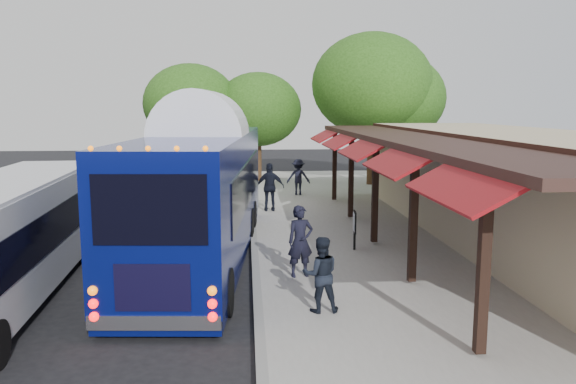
# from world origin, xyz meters

# --- Properties ---
(ground) EXTENTS (90.00, 90.00, 0.00)m
(ground) POSITION_xyz_m (0.00, 0.00, 0.00)
(ground) COLOR black
(ground) RESTS_ON ground
(sidewalk) EXTENTS (10.00, 40.00, 0.15)m
(sidewalk) POSITION_xyz_m (5.00, 4.00, 0.07)
(sidewalk) COLOR #9E9B93
(sidewalk) RESTS_ON ground
(curb) EXTENTS (0.20, 40.00, 0.16)m
(curb) POSITION_xyz_m (0.05, 4.00, 0.07)
(curb) COLOR gray
(curb) RESTS_ON ground
(station_shelter) EXTENTS (8.15, 20.00, 3.60)m
(station_shelter) POSITION_xyz_m (8.38, 4.00, 1.85)
(station_shelter) COLOR tan
(station_shelter) RESTS_ON ground
(coach_bus) EXTENTS (3.48, 12.24, 3.87)m
(coach_bus) POSITION_xyz_m (-1.45, 3.24, 2.08)
(coach_bus) COLOR #070F56
(coach_bus) RESTS_ON ground
(city_bus) EXTENTS (2.78, 10.29, 2.74)m
(city_bus) POSITION_xyz_m (-5.65, -0.04, 1.51)
(city_bus) COLOR #95979D
(city_bus) RESTS_ON ground
(ped_a) EXTENTS (0.74, 0.57, 1.81)m
(ped_a) POSITION_xyz_m (1.16, 0.82, 1.05)
(ped_a) COLOR black
(ped_a) RESTS_ON sidewalk
(ped_b) EXTENTS (0.79, 0.62, 1.60)m
(ped_b) POSITION_xyz_m (1.34, -1.66, 0.95)
(ped_b) COLOR black
(ped_b) RESTS_ON sidewalk
(ped_c) EXTENTS (1.16, 0.50, 1.97)m
(ped_c) POSITION_xyz_m (0.79, 9.86, 1.13)
(ped_c) COLOR black
(ped_c) RESTS_ON sidewalk
(ped_d) EXTENTS (1.17, 0.73, 1.74)m
(ped_d) POSITION_xyz_m (2.33, 14.00, 1.02)
(ped_d) COLOR black
(ped_d) RESTS_ON sidewalk
(sign_board) EXTENTS (0.11, 0.54, 1.17)m
(sign_board) POSITION_xyz_m (3.03, 3.32, 0.94)
(sign_board) COLOR black
(sign_board) RESTS_ON sidewalk
(tree_left) EXTENTS (4.95, 4.95, 6.34)m
(tree_left) POSITION_xyz_m (0.53, 19.53, 4.22)
(tree_left) COLOR #382314
(tree_left) RESTS_ON ground
(tree_mid) EXTENTS (6.51, 6.51, 8.33)m
(tree_mid) POSITION_xyz_m (6.61, 17.43, 5.56)
(tree_mid) COLOR #382314
(tree_mid) RESTS_ON ground
(tree_right) EXTENTS (5.68, 5.68, 7.27)m
(tree_right) POSITION_xyz_m (7.98, 17.99, 4.85)
(tree_right) COLOR #382314
(tree_right) RESTS_ON ground
(tree_far) EXTENTS (5.30, 5.30, 6.79)m
(tree_far) POSITION_xyz_m (-3.27, 19.47, 4.53)
(tree_far) COLOR #382314
(tree_far) RESTS_ON ground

